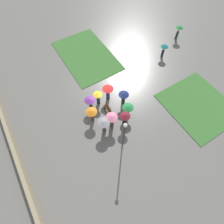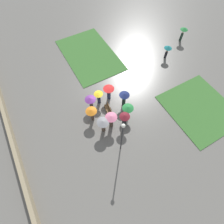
{
  "view_description": "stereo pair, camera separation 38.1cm",
  "coord_description": "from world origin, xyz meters",
  "px_view_note": "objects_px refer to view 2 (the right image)",
  "views": [
    {
      "loc": [
        9.62,
        -4.98,
        16.07
      ],
      "look_at": [
        1.93,
        -0.21,
        0.87
      ],
      "focal_mm": 28.0,
      "sensor_mm": 36.0,
      "label": 1
    },
    {
      "loc": [
        9.82,
        -4.65,
        16.07
      ],
      "look_at": [
        1.93,
        -0.21,
        0.87
      ],
      "focal_mm": 28.0,
      "sensor_mm": 36.0,
      "label": 2
    }
  ],
  "objects_px": {
    "lamp_post": "(122,135)",
    "lone_walker_mid_plaza": "(183,31)",
    "crowd_person_green": "(128,109)",
    "crowd_person_maroon": "(124,119)",
    "crowd_person_navy": "(124,97)",
    "crowd_person_yellow": "(99,96)",
    "crowd_person_purple": "(91,101)",
    "lone_walker_far_path": "(168,49)",
    "park_bench": "(109,110)",
    "crowd_person_pink": "(111,119)",
    "crowd_person_red": "(109,91)",
    "crowd_person_grey": "(103,124)",
    "crowd_person_orange": "(91,112)"
  },
  "relations": [
    {
      "from": "crowd_person_red",
      "to": "lone_walker_mid_plaza",
      "type": "height_order",
      "value": "lone_walker_mid_plaza"
    },
    {
      "from": "crowd_person_green",
      "to": "crowd_person_purple",
      "type": "bearing_deg",
      "value": 47.77
    },
    {
      "from": "lamp_post",
      "to": "crowd_person_orange",
      "type": "distance_m",
      "value": 4.54
    },
    {
      "from": "crowd_person_purple",
      "to": "crowd_person_yellow",
      "type": "height_order",
      "value": "crowd_person_yellow"
    },
    {
      "from": "crowd_person_green",
      "to": "lamp_post",
      "type": "bearing_deg",
      "value": 141.41
    },
    {
      "from": "crowd_person_red",
      "to": "crowd_person_grey",
      "type": "bearing_deg",
      "value": -153.19
    },
    {
      "from": "crowd_person_navy",
      "to": "crowd_person_purple",
      "type": "relative_size",
      "value": 1.08
    },
    {
      "from": "crowd_person_pink",
      "to": "crowd_person_yellow",
      "type": "relative_size",
      "value": 1.1
    },
    {
      "from": "crowd_person_green",
      "to": "crowd_person_maroon",
      "type": "bearing_deg",
      "value": 133.94
    },
    {
      "from": "crowd_person_maroon",
      "to": "lone_walker_far_path",
      "type": "distance_m",
      "value": 11.41
    },
    {
      "from": "lone_walker_mid_plaza",
      "to": "park_bench",
      "type": "bearing_deg",
      "value": -49.23
    },
    {
      "from": "crowd_person_pink",
      "to": "crowd_person_green",
      "type": "bearing_deg",
      "value": 123.46
    },
    {
      "from": "crowd_person_green",
      "to": "crowd_person_navy",
      "type": "bearing_deg",
      "value": -15.39
    },
    {
      "from": "crowd_person_yellow",
      "to": "crowd_person_purple",
      "type": "bearing_deg",
      "value": 126.89
    },
    {
      "from": "lone_walker_mid_plaza",
      "to": "crowd_person_grey",
      "type": "bearing_deg",
      "value": -46.17
    },
    {
      "from": "lamp_post",
      "to": "lone_walker_mid_plaza",
      "type": "xyz_separation_m",
      "value": [
        -9.46,
        15.43,
        -1.71
      ]
    },
    {
      "from": "crowd_person_green",
      "to": "lone_walker_far_path",
      "type": "bearing_deg",
      "value": -57.96
    },
    {
      "from": "crowd_person_red",
      "to": "crowd_person_yellow",
      "type": "height_order",
      "value": "crowd_person_red"
    },
    {
      "from": "crowd_person_red",
      "to": "crowd_person_yellow",
      "type": "distance_m",
      "value": 1.22
    },
    {
      "from": "crowd_person_navy",
      "to": "crowd_person_maroon",
      "type": "bearing_deg",
      "value": 85.47
    },
    {
      "from": "lone_walker_far_path",
      "to": "crowd_person_grey",
      "type": "bearing_deg",
      "value": 64.41
    },
    {
      "from": "crowd_person_grey",
      "to": "crowd_person_maroon",
      "type": "xyz_separation_m",
      "value": [
        0.46,
        2.08,
        -0.06
      ]
    },
    {
      "from": "crowd_person_maroon",
      "to": "crowd_person_pink",
      "type": "height_order",
      "value": "crowd_person_pink"
    },
    {
      "from": "crowd_person_red",
      "to": "crowd_person_navy",
      "type": "height_order",
      "value": "crowd_person_red"
    },
    {
      "from": "lone_walker_mid_plaza",
      "to": "crowd_person_green",
      "type": "bearing_deg",
      "value": -42.53
    },
    {
      "from": "crowd_person_orange",
      "to": "crowd_person_navy",
      "type": "relative_size",
      "value": 0.99
    },
    {
      "from": "lamp_post",
      "to": "crowd_person_purple",
      "type": "bearing_deg",
      "value": -175.95
    },
    {
      "from": "park_bench",
      "to": "crowd_person_green",
      "type": "bearing_deg",
      "value": 55.83
    },
    {
      "from": "crowd_person_purple",
      "to": "crowd_person_green",
      "type": "distance_m",
      "value": 3.92
    },
    {
      "from": "crowd_person_purple",
      "to": "crowd_person_yellow",
      "type": "xyz_separation_m",
      "value": [
        -0.2,
        1.02,
        -0.05
      ]
    },
    {
      "from": "park_bench",
      "to": "crowd_person_purple",
      "type": "distance_m",
      "value": 2.16
    },
    {
      "from": "crowd_person_red",
      "to": "park_bench",
      "type": "bearing_deg",
      "value": -145.1
    },
    {
      "from": "crowd_person_pink",
      "to": "crowd_person_orange",
      "type": "bearing_deg",
      "value": -111.69
    },
    {
      "from": "lamp_post",
      "to": "crowd_person_grey",
      "type": "xyz_separation_m",
      "value": [
        -2.43,
        -0.53,
        -1.75
      ]
    },
    {
      "from": "lamp_post",
      "to": "crowd_person_green",
      "type": "bearing_deg",
      "value": 138.56
    },
    {
      "from": "crowd_person_grey",
      "to": "crowd_person_purple",
      "type": "bearing_deg",
      "value": -81.32
    },
    {
      "from": "crowd_person_navy",
      "to": "lone_walker_mid_plaza",
      "type": "height_order",
      "value": "lone_walker_mid_plaza"
    },
    {
      "from": "lone_walker_far_path",
      "to": "crowd_person_pink",
      "type": "bearing_deg",
      "value": 65.8
    },
    {
      "from": "crowd_person_grey",
      "to": "crowd_person_green",
      "type": "distance_m",
      "value": 2.93
    },
    {
      "from": "park_bench",
      "to": "crowd_person_grey",
      "type": "bearing_deg",
      "value": -35.71
    },
    {
      "from": "crowd_person_pink",
      "to": "crowd_person_yellow",
      "type": "distance_m",
      "value": 3.16
    },
    {
      "from": "lone_walker_far_path",
      "to": "lone_walker_mid_plaza",
      "type": "xyz_separation_m",
      "value": [
        -1.73,
        4.03,
        0.08
      ]
    },
    {
      "from": "crowd_person_navy",
      "to": "crowd_person_yellow",
      "type": "relative_size",
      "value": 1.06
    },
    {
      "from": "crowd_person_green",
      "to": "lone_walker_mid_plaza",
      "type": "relative_size",
      "value": 0.92
    },
    {
      "from": "crowd_person_maroon",
      "to": "crowd_person_pink",
      "type": "xyz_separation_m",
      "value": [
        -0.55,
        -1.16,
        0.06
      ]
    },
    {
      "from": "park_bench",
      "to": "crowd_person_purple",
      "type": "height_order",
      "value": "crowd_person_purple"
    },
    {
      "from": "lamp_post",
      "to": "lone_walker_far_path",
      "type": "distance_m",
      "value": 13.89
    },
    {
      "from": "crowd_person_yellow",
      "to": "crowd_person_grey",
      "type": "bearing_deg",
      "value": -174.02
    },
    {
      "from": "crowd_person_navy",
      "to": "crowd_person_yellow",
      "type": "height_order",
      "value": "crowd_person_navy"
    },
    {
      "from": "crowd_person_purple",
      "to": "lone_walker_far_path",
      "type": "relative_size",
      "value": 0.98
    }
  ]
}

